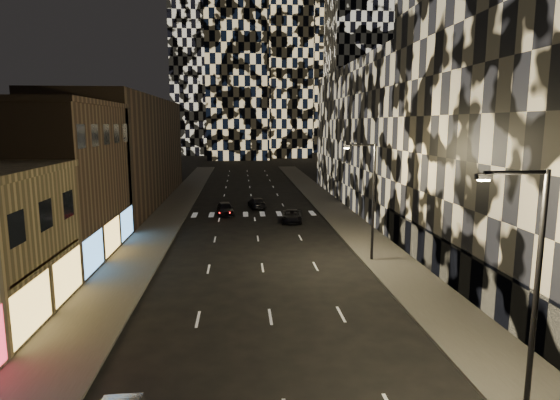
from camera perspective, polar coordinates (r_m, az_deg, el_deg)
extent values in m
cube|color=#47443F|center=(56.26, -13.43, -1.77)|extent=(4.00, 120.00, 0.15)
cube|color=#47443F|center=(56.82, 6.95, -1.47)|extent=(4.00, 120.00, 0.15)
cube|color=#4C4C47|center=(55.99, -11.30, -1.75)|extent=(0.20, 120.00, 0.15)
cube|color=#4C4C47|center=(56.43, 4.86, -1.51)|extent=(0.20, 120.00, 0.15)
cube|color=#493829|center=(41.38, -26.77, 1.87)|extent=(10.00, 15.00, 12.00)
cube|color=#493829|center=(66.53, -18.39, 5.71)|extent=(10.00, 40.00, 14.00)
cube|color=#383838|center=(33.52, 19.92, -7.09)|extent=(0.60, 25.00, 3.00)
cube|color=#232326|center=(65.30, 14.53, 7.58)|extent=(16.00, 40.00, 18.00)
cylinder|color=black|center=(18.78, 28.74, -10.50)|extent=(0.20, 0.20, 9.00)
cylinder|color=black|center=(17.27, 26.83, 3.00)|extent=(2.20, 0.14, 0.14)
cube|color=black|center=(16.73, 23.59, 2.64)|extent=(0.50, 0.25, 0.18)
cube|color=#FFEAB2|center=(16.74, 23.56, 2.24)|extent=(0.35, 0.18, 0.06)
cylinder|color=black|center=(36.57, 11.32, -0.30)|extent=(0.20, 0.20, 9.00)
cylinder|color=black|center=(35.82, 9.84, 6.63)|extent=(2.20, 0.14, 0.14)
cube|color=black|center=(35.56, 8.11, 6.46)|extent=(0.50, 0.25, 0.18)
cube|color=#FFEAB2|center=(35.56, 8.11, 6.27)|extent=(0.35, 0.18, 0.06)
imported|color=black|center=(55.30, -6.69, -1.04)|extent=(2.38, 4.68, 1.53)
imported|color=black|center=(59.50, -2.83, -0.36)|extent=(2.43, 4.74, 1.32)
imported|color=black|center=(51.11, 1.46, -1.96)|extent=(2.67, 4.89, 1.30)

